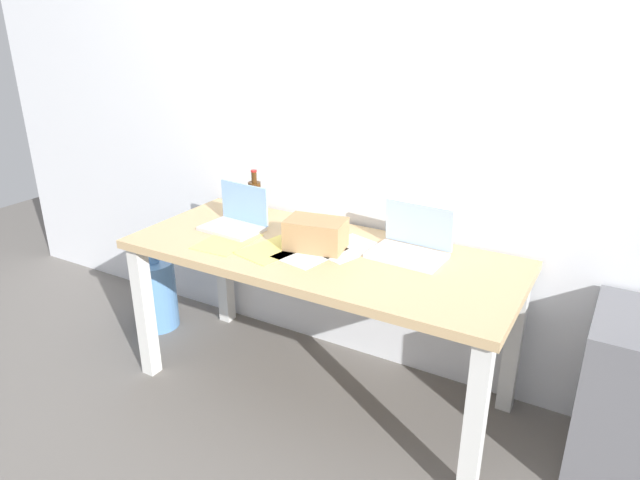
{
  "coord_description": "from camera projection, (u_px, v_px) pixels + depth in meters",
  "views": [
    {
      "loc": [
        1.16,
        -2.02,
        1.74
      ],
      "look_at": [
        0.0,
        0.0,
        0.79
      ],
      "focal_mm": 31.87,
      "sensor_mm": 36.0,
      "label": 1
    }
  ],
  "objects": [
    {
      "name": "cardboard_box",
      "position": [
        316.0,
        234.0,
        2.53
      ],
      "size": [
        0.29,
        0.21,
        0.14
      ],
      "primitive_type": "cube",
      "rotation": [
        0.0,
        0.0,
        0.18
      ],
      "color": "tan",
      "rests_on": "desk"
    },
    {
      "name": "computer_mouse",
      "position": [
        299.0,
        227.0,
        2.76
      ],
      "size": [
        0.09,
        0.12,
        0.03
      ],
      "primitive_type": "ellipsoid",
      "rotation": [
        0.0,
        0.0,
        -0.39
      ],
      "color": "silver",
      "rests_on": "desk"
    },
    {
      "name": "paper_sheet_front_left",
      "position": [
        227.0,
        241.0,
        2.63
      ],
      "size": [
        0.22,
        0.3,
        0.0
      ],
      "primitive_type": "cube",
      "rotation": [
        0.0,
        0.0,
        0.04
      ],
      "color": "#F4E06B",
      "rests_on": "desk"
    },
    {
      "name": "filing_cabinet",
      "position": [
        636.0,
        401.0,
        2.18
      ],
      "size": [
        0.4,
        0.48,
        0.69
      ],
      "primitive_type": "cube",
      "color": "slate",
      "rests_on": "ground"
    },
    {
      "name": "desk",
      "position": [
        320.0,
        270.0,
        2.57
      ],
      "size": [
        1.77,
        0.74,
        0.74
      ],
      "color": "tan",
      "rests_on": "ground"
    },
    {
      "name": "laptop_right",
      "position": [
        411.0,
        245.0,
        2.47
      ],
      "size": [
        0.33,
        0.24,
        0.22
      ],
      "color": "silver",
      "rests_on": "desk"
    },
    {
      "name": "laptop_left",
      "position": [
        236.0,
        220.0,
        2.77
      ],
      "size": [
        0.3,
        0.23,
        0.21
      ],
      "color": "silver",
      "rests_on": "desk"
    },
    {
      "name": "back_wall",
      "position": [
        366.0,
        110.0,
        2.67
      ],
      "size": [
        5.2,
        0.08,
        2.6
      ],
      "primitive_type": "cube",
      "color": "white",
      "rests_on": "ground"
    },
    {
      "name": "paper_sheet_near_back",
      "position": [
        346.0,
        248.0,
        2.55
      ],
      "size": [
        0.29,
        0.34,
        0.0
      ],
      "primitive_type": "cube",
      "rotation": [
        0.0,
        0.0,
        -0.3
      ],
      "color": "white",
      "rests_on": "desk"
    },
    {
      "name": "ground_plane",
      "position": [
        320.0,
        388.0,
        2.81
      ],
      "size": [
        8.0,
        8.0,
        0.0
      ],
      "primitive_type": "plane",
      "color": "slate"
    },
    {
      "name": "beer_bottle",
      "position": [
        255.0,
        198.0,
        2.92
      ],
      "size": [
        0.06,
        0.06,
        0.25
      ],
      "color": "#47280F",
      "rests_on": "desk"
    },
    {
      "name": "paper_sheet_center",
      "position": [
        310.0,
        253.0,
        2.5
      ],
      "size": [
        0.26,
        0.33,
        0.0
      ],
      "primitive_type": "cube",
      "rotation": [
        0.0,
        0.0,
        -0.19
      ],
      "color": "white",
      "rests_on": "desk"
    },
    {
      "name": "water_cooler_jug",
      "position": [
        155.0,
        294.0,
        3.3
      ],
      "size": [
        0.24,
        0.24,
        0.46
      ],
      "color": "#598CC6",
      "rests_on": "ground"
    },
    {
      "name": "paper_yellow_folder",
      "position": [
        273.0,
        250.0,
        2.54
      ],
      "size": [
        0.27,
        0.33,
        0.0
      ],
      "primitive_type": "cube",
      "rotation": [
        0.0,
        0.0,
        -0.22
      ],
      "color": "#F4E06B",
      "rests_on": "desk"
    }
  ]
}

